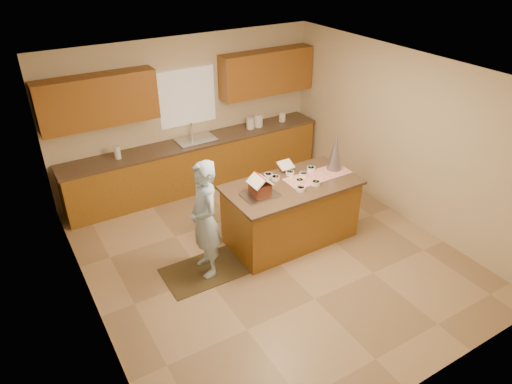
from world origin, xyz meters
TOP-DOWN VIEW (x-y plane):
  - floor at (0.00, 0.00)m, footprint 5.50×5.50m
  - ceiling at (0.00, 0.00)m, footprint 5.50×5.50m
  - wall_back at (0.00, 2.75)m, footprint 5.50×5.50m
  - wall_front at (0.00, -2.75)m, footprint 5.50×5.50m
  - wall_left at (-2.50, 0.00)m, footprint 5.50×5.50m
  - wall_right at (2.50, 0.00)m, footprint 5.50×5.50m
  - stone_accent at (-2.48, -0.80)m, footprint 0.00×2.50m
  - window_curtain at (0.00, 2.72)m, footprint 1.05×0.03m
  - back_counter_base at (0.00, 2.45)m, footprint 4.80×0.60m
  - back_counter_top at (0.00, 2.45)m, footprint 4.85×0.63m
  - upper_cabinet_left at (-1.55, 2.57)m, footprint 1.85×0.35m
  - upper_cabinet_right at (1.55, 2.57)m, footprint 1.85×0.35m
  - sink at (0.00, 2.45)m, footprint 0.70×0.45m
  - faucet at (0.00, 2.63)m, footprint 0.03×0.03m
  - island_base at (0.50, 0.17)m, footprint 1.91×0.96m
  - island_top at (0.50, 0.17)m, footprint 2.00×1.04m
  - table_runner at (0.98, 0.17)m, footprint 1.06×0.38m
  - baking_tray at (-0.08, 0.11)m, footprint 0.49×0.36m
  - cookbook at (0.66, 0.57)m, footprint 0.23×0.18m
  - tinsel_tree at (1.33, 0.22)m, footprint 0.23×0.23m
  - rug at (-0.99, 0.13)m, footprint 1.15×0.75m
  - boy at (-0.94, 0.13)m, footprint 0.45×0.65m
  - canister_a at (1.13, 2.45)m, footprint 0.15×0.15m
  - canister_b at (1.31, 2.45)m, footprint 0.16×0.16m
  - canister_c at (1.85, 2.45)m, footprint 0.13×0.13m
  - paper_towel at (-1.41, 2.45)m, footprint 0.10×0.10m
  - gingerbread_house at (-0.08, 0.11)m, footprint 0.29×0.30m
  - candy_bowls at (0.62, 0.25)m, footprint 0.81×0.71m

SIDE VIEW (x-z plane):
  - floor at x=0.00m, z-range 0.00..0.00m
  - rug at x=-0.99m, z-range 0.00..0.01m
  - back_counter_base at x=0.00m, z-range 0.00..0.88m
  - island_base at x=0.50m, z-range 0.00..0.93m
  - boy at x=-0.94m, z-range 0.01..1.71m
  - sink at x=0.00m, z-range 0.83..0.95m
  - back_counter_top at x=0.00m, z-range 0.88..0.92m
  - island_top at x=0.50m, z-range 0.93..0.98m
  - table_runner at x=0.98m, z-range 0.98..0.98m
  - baking_tray at x=-0.08m, z-range 0.98..1.00m
  - candy_bowls at x=0.62m, z-range 0.98..1.04m
  - canister_c at x=1.85m, z-range 0.92..1.10m
  - canister_a at x=1.13m, z-range 0.92..1.12m
  - paper_towel at x=-1.41m, z-range 0.92..1.14m
  - canister_b at x=1.31m, z-range 0.92..1.16m
  - faucet at x=0.00m, z-range 0.92..1.20m
  - cookbook at x=0.66m, z-range 1.02..1.12m
  - gingerbread_house at x=-0.08m, z-range 0.97..1.26m
  - stone_accent at x=-2.48m, z-range 0.00..2.50m
  - tinsel_tree at x=1.33m, z-range 0.98..1.56m
  - wall_back at x=0.00m, z-range 1.35..1.35m
  - wall_front at x=0.00m, z-range 1.35..1.35m
  - wall_left at x=-2.50m, z-range 1.35..1.35m
  - wall_right at x=2.50m, z-range 1.35..1.35m
  - window_curtain at x=0.00m, z-range 1.15..2.15m
  - upper_cabinet_left at x=-1.55m, z-range 1.50..2.30m
  - upper_cabinet_right at x=1.55m, z-range 1.50..2.30m
  - ceiling at x=0.00m, z-range 2.70..2.70m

